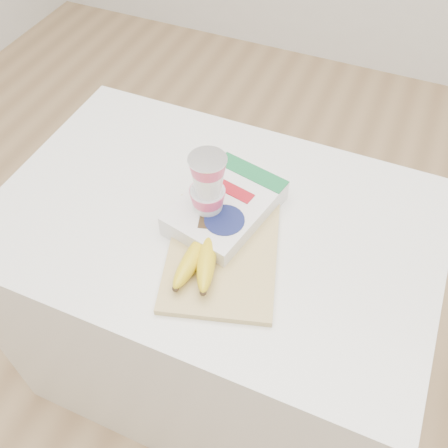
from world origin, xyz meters
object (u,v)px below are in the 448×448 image
at_px(table, 216,305).
at_px(cutting_board, 222,254).
at_px(cereal_box, 226,208).
at_px(bananas, 201,254).
at_px(yogurt_stack, 208,189).

xyz_separation_m(table, cutting_board, (0.06, -0.09, 0.39)).
bearing_deg(cutting_board, cereal_box, 92.80).
height_order(bananas, cereal_box, bananas).
bearing_deg(bananas, yogurt_stack, 106.45).
xyz_separation_m(cutting_board, bananas, (-0.03, -0.04, 0.03)).
bearing_deg(yogurt_stack, cutting_board, -48.60).
distance_m(table, cutting_board, 0.41).
distance_m(table, bananas, 0.44).
relative_size(cutting_board, bananas, 1.54).
bearing_deg(bananas, table, 103.43).
xyz_separation_m(yogurt_stack, cereal_box, (0.03, 0.04, -0.09)).
distance_m(table, yogurt_stack, 0.50).
bearing_deg(bananas, cutting_board, 49.99).
xyz_separation_m(cutting_board, cereal_box, (-0.04, 0.11, 0.02)).
xyz_separation_m(table, cereal_box, (0.02, 0.01, 0.41)).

